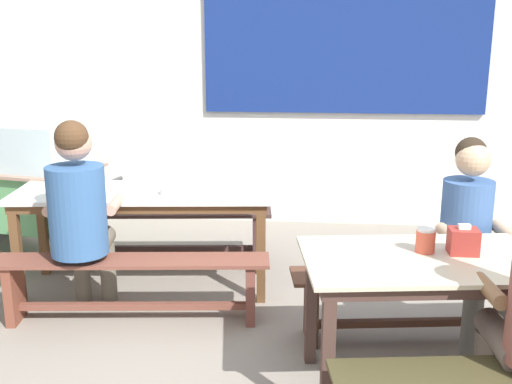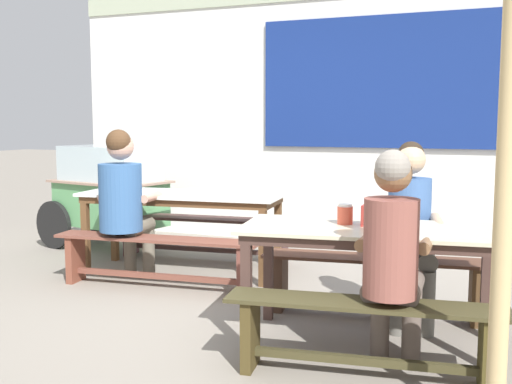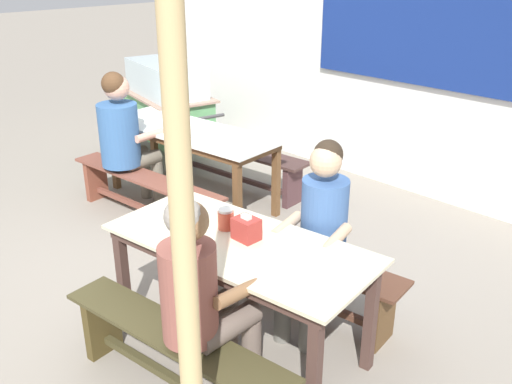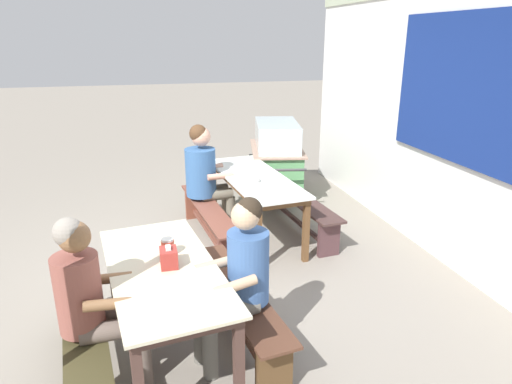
# 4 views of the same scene
# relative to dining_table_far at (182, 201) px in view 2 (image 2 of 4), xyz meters

# --- Properties ---
(ground_plane) EXTENTS (40.00, 40.00, 0.00)m
(ground_plane) POSITION_rel_dining_table_far_xyz_m (0.92, -1.04, -0.66)
(ground_plane) COLOR gray
(backdrop_wall) EXTENTS (6.31, 0.23, 2.89)m
(backdrop_wall) POSITION_rel_dining_table_far_xyz_m (0.95, 1.79, 0.86)
(backdrop_wall) COLOR white
(backdrop_wall) RESTS_ON ground_plane
(dining_table_far) EXTENTS (1.88, 0.83, 0.73)m
(dining_table_far) POSITION_rel_dining_table_far_xyz_m (0.00, 0.00, 0.00)
(dining_table_far) COLOR silver
(dining_table_far) RESTS_ON ground_plane
(dining_table_near) EXTENTS (1.67, 0.92, 0.73)m
(dining_table_near) POSITION_rel_dining_table_far_xyz_m (1.95, -1.16, -0.00)
(dining_table_near) COLOR beige
(dining_table_near) RESTS_ON ground_plane
(bench_far_back) EXTENTS (1.87, 0.47, 0.42)m
(bench_far_back) POSITION_rel_dining_table_far_xyz_m (-0.06, 0.55, -0.36)
(bench_far_back) COLOR #442E2A
(bench_far_back) RESTS_ON ground_plane
(bench_far_front) EXTENTS (1.78, 0.43, 0.42)m
(bench_far_front) POSITION_rel_dining_table_far_xyz_m (0.06, -0.55, -0.37)
(bench_far_front) COLOR brown
(bench_far_front) RESTS_ON ground_plane
(bench_near_back) EXTENTS (1.61, 0.50, 0.42)m
(bench_near_back) POSITION_rel_dining_table_far_xyz_m (1.87, -0.61, -0.38)
(bench_near_back) COLOR #543323
(bench_near_back) RESTS_ON ground_plane
(bench_near_front) EXTENTS (1.51, 0.47, 0.42)m
(bench_near_front) POSITION_rel_dining_table_far_xyz_m (2.02, -1.71, -0.38)
(bench_near_front) COLOR #3F3A20
(bench_near_front) RESTS_ON ground_plane
(food_cart) EXTENTS (1.66, 1.00, 1.11)m
(food_cart) POSITION_rel_dining_table_far_xyz_m (-1.24, 0.65, -0.01)
(food_cart) COLOR #5B9D60
(food_cart) RESTS_ON ground_plane
(person_left_back_turned) EXTENTS (0.50, 0.57, 1.31)m
(person_left_back_turned) POSITION_rel_dining_table_far_xyz_m (-0.26, -0.53, 0.09)
(person_left_back_turned) COLOR #6A6454
(person_left_back_turned) RESTS_ON ground_plane
(person_right_near_table) EXTENTS (0.46, 0.55, 1.24)m
(person_right_near_table) POSITION_rel_dining_table_far_xyz_m (2.11, -0.66, 0.03)
(person_right_near_table) COLOR #64615A
(person_right_near_table) RESTS_ON ground_plane
(person_near_front) EXTENTS (0.41, 0.55, 1.23)m
(person_near_front) POSITION_rel_dining_table_far_xyz_m (2.15, -1.61, 0.03)
(person_near_front) COLOR #68594F
(person_near_front) RESTS_ON ground_plane
(tissue_box) EXTENTS (0.14, 0.12, 0.15)m
(tissue_box) POSITION_rel_dining_table_far_xyz_m (1.95, -1.11, 0.14)
(tissue_box) COLOR maroon
(tissue_box) RESTS_ON dining_table_near
(condiment_jar) EXTENTS (0.10, 0.10, 0.13)m
(condiment_jar) POSITION_rel_dining_table_far_xyz_m (1.77, -1.11, 0.14)
(condiment_jar) COLOR #D75139
(condiment_jar) RESTS_ON dining_table_near
(soup_bowl) EXTENTS (0.16, 0.16, 0.05)m
(soup_bowl) POSITION_rel_dining_table_far_xyz_m (0.22, -0.07, 0.10)
(soup_bowl) COLOR silver
(soup_bowl) RESTS_ON dining_table_far
(wooden_support_post) EXTENTS (0.08, 0.08, 2.24)m
(wooden_support_post) POSITION_rel_dining_table_far_xyz_m (2.68, -2.10, 0.46)
(wooden_support_post) COLOR tan
(wooden_support_post) RESTS_ON ground_plane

